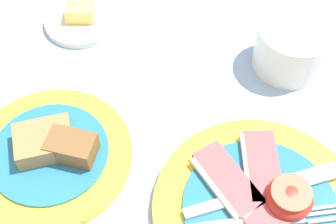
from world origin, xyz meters
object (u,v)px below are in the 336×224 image
breakfast_plate (261,206)px  bread_plate (51,153)px  sugar_cup (291,47)px  butter_dish (81,19)px

breakfast_plate → bread_plate: bearing=176.6°
breakfast_plate → sugar_cup: (0.01, 0.23, 0.02)m
bread_plate → butter_dish: bread_plate is taller
sugar_cup → butter_dish: bearing=176.5°
bread_plate → breakfast_plate: bearing=-3.4°
butter_dish → breakfast_plate: bearing=-40.3°
sugar_cup → bread_plate: bearing=-141.2°
bread_plate → sugar_cup: 0.34m
breakfast_plate → butter_dish: breakfast_plate is taller
sugar_cup → butter_dish: size_ratio=0.88×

